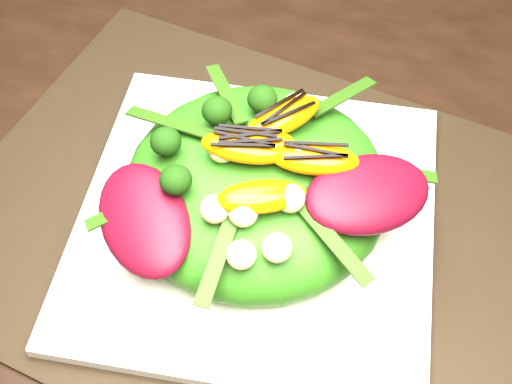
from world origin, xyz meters
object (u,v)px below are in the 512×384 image
(salad_bowl, at_px, (256,210))
(plate_base, at_px, (256,220))
(placemat, at_px, (256,225))
(orange_segment, at_px, (262,134))
(lettuce_mound, at_px, (256,186))

(salad_bowl, bearing_deg, plate_base, -153.43)
(placemat, bearing_deg, orange_segment, 94.97)
(placemat, bearing_deg, lettuce_mound, -26.57)
(salad_bowl, distance_m, orange_segment, 0.08)
(plate_base, height_order, salad_bowl, salad_bowl)
(salad_bowl, relative_size, lettuce_mound, 1.25)
(salad_bowl, height_order, lettuce_mound, lettuce_mound)
(orange_segment, bearing_deg, lettuce_mound, -85.03)
(salad_bowl, relative_size, orange_segment, 4.00)
(placemat, height_order, orange_segment, orange_segment)
(orange_segment, bearing_deg, salad_bowl, -85.03)
(placemat, height_order, salad_bowl, salad_bowl)
(placemat, bearing_deg, salad_bowl, -14.04)
(lettuce_mound, bearing_deg, placemat, 153.43)
(placemat, distance_m, orange_segment, 0.10)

